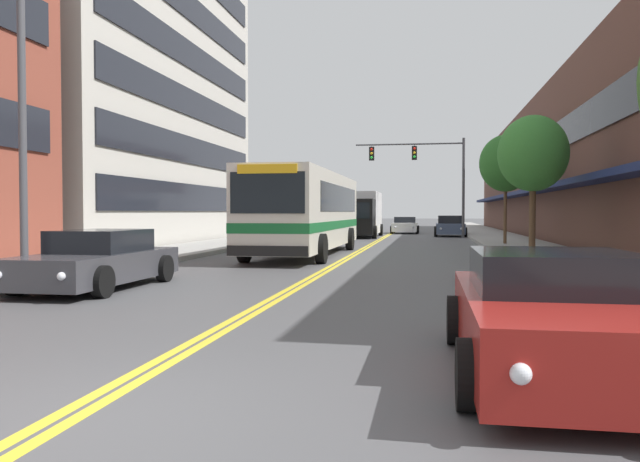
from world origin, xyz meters
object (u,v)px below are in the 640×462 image
(car_silver_parked_left_mid, at_px, (302,231))
(street_tree_right_mid, at_px, (533,154))
(car_white_moving_lead, at_px, (405,226))
(city_bus, at_px, (307,209))
(street_lamp_left_near, at_px, (31,36))
(car_slate_blue_parked_right_mid, at_px, (450,227))
(car_dark_grey_parked_left_near, at_px, (98,261))
(fire_hydrant, at_px, (610,281))
(car_red_parked_right_foreground, at_px, (555,316))
(traffic_signal_mast, at_px, (426,166))
(box_truck, at_px, (360,214))
(street_tree_right_far, at_px, (506,163))

(car_silver_parked_left_mid, bearing_deg, street_tree_right_mid, -47.70)
(car_silver_parked_left_mid, bearing_deg, car_white_moving_lead, 70.64)
(city_bus, height_order, street_lamp_left_near, street_lamp_left_near)
(city_bus, relative_size, car_slate_blue_parked_right_mid, 2.93)
(city_bus, distance_m, car_dark_grey_parked_left_near, 11.95)
(car_dark_grey_parked_left_near, bearing_deg, fire_hydrant, -10.60)
(car_silver_parked_left_mid, bearing_deg, car_red_parked_right_foreground, -73.12)
(car_dark_grey_parked_left_near, xyz_separation_m, street_tree_right_mid, (10.98, 10.22, 3.17))
(car_silver_parked_left_mid, height_order, street_lamp_left_near, street_lamp_left_near)
(car_red_parked_right_foreground, relative_size, car_white_moving_lead, 1.06)
(car_red_parked_right_foreground, xyz_separation_m, street_tree_right_mid, (2.30, 16.28, 3.16))
(car_red_parked_right_foreground, distance_m, car_slate_blue_parked_right_mid, 37.96)
(car_white_moving_lead, relative_size, traffic_signal_mast, 0.59)
(car_dark_grey_parked_left_near, distance_m, car_red_parked_right_foreground, 10.58)
(car_red_parked_right_foreground, distance_m, street_lamp_left_near, 11.53)
(car_silver_parked_left_mid, xyz_separation_m, car_red_parked_right_foreground, (8.56, -28.21, 0.02))
(fire_hydrant, bearing_deg, car_white_moving_lead, 97.08)
(car_dark_grey_parked_left_near, bearing_deg, car_slate_blue_parked_right_mid, 74.57)
(car_silver_parked_left_mid, bearing_deg, traffic_signal_mast, 46.03)
(car_dark_grey_parked_left_near, relative_size, box_truck, 0.67)
(city_bus, distance_m, street_tree_right_mid, 8.79)
(car_dark_grey_parked_left_near, bearing_deg, box_truck, 84.75)
(car_silver_parked_left_mid, xyz_separation_m, traffic_signal_mast, (6.99, 7.25, 4.16))
(box_truck, xyz_separation_m, street_lamp_left_near, (-3.41, -30.80, 3.74))
(car_dark_grey_parked_left_near, distance_m, car_white_moving_lead, 37.73)
(traffic_signal_mast, bearing_deg, fire_hydrant, -84.14)
(car_white_moving_lead, bearing_deg, street_lamp_left_near, -99.05)
(traffic_signal_mast, xyz_separation_m, street_lamp_left_near, (-7.81, -30.69, 0.57))
(city_bus, height_order, car_silver_parked_left_mid, city_bus)
(fire_hydrant, bearing_deg, car_red_parked_right_foreground, -111.77)
(car_silver_parked_left_mid, xyz_separation_m, box_truck, (2.59, 7.36, 0.99))
(car_white_moving_lead, height_order, fire_hydrant, car_white_moving_lead)
(city_bus, height_order, car_slate_blue_parked_right_mid, city_bus)
(car_dark_grey_parked_left_near, relative_size, car_white_moving_lead, 1.13)
(box_truck, distance_m, street_tree_right_mid, 21.10)
(fire_hydrant, bearing_deg, traffic_signal_mast, 95.86)
(car_dark_grey_parked_left_near, xyz_separation_m, street_tree_right_far, (11.03, 18.71, 3.48))
(city_bus, bearing_deg, car_silver_parked_left_mid, 102.85)
(car_red_parked_right_foreground, xyz_separation_m, box_truck, (-5.97, 35.57, 0.97))
(car_red_parked_right_foreground, bearing_deg, car_white_moving_lead, 94.25)
(car_white_moving_lead, distance_m, street_tree_right_far, 19.75)
(car_slate_blue_parked_right_mid, height_order, fire_hydrant, car_slate_blue_parked_right_mid)
(car_red_parked_right_foreground, bearing_deg, box_truck, 99.52)
(traffic_signal_mast, bearing_deg, street_tree_right_far, -69.88)
(car_silver_parked_left_mid, height_order, street_tree_right_mid, street_tree_right_mid)
(street_tree_right_mid, relative_size, street_tree_right_far, 0.94)
(traffic_signal_mast, relative_size, street_lamp_left_near, 0.79)
(box_truck, height_order, street_tree_right_mid, street_tree_right_mid)
(car_red_parked_right_foreground, height_order, box_truck, box_truck)
(fire_hydrant, bearing_deg, box_truck, 103.61)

